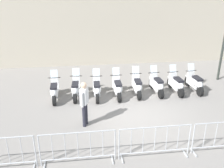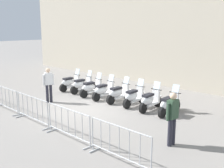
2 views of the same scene
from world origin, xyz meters
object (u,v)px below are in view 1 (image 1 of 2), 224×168
at_px(motorcycle_3, 118,88).
at_px(barrier_segment_1, 78,148).
at_px(motorcycle_4, 137,86).
at_px(motorcycle_2, 97,89).
at_px(officer_mid_plaza, 84,101).
at_px(motorcycle_5, 157,85).
at_px(barrier_segment_2, 155,142).
at_px(motorcycle_1, 76,89).
at_px(motorcycle_7, 195,83).
at_px(motorcycle_6, 176,84).
at_px(motorcycle_0, 55,91).

relative_size(motorcycle_3, barrier_segment_1, 0.78).
bearing_deg(motorcycle_4, motorcycle_2, -178.88).
bearing_deg(motorcycle_3, officer_mid_plaza, -126.08).
height_order(motorcycle_5, barrier_segment_2, motorcycle_5).
bearing_deg(motorcycle_5, motorcycle_2, -179.42).
distance_m(motorcycle_1, motorcycle_7, 5.71).
relative_size(motorcycle_4, motorcycle_6, 1.00).
bearing_deg(motorcycle_7, officer_mid_plaza, -157.43).
xyz_separation_m(motorcycle_0, barrier_segment_2, (3.18, -4.53, 0.07)).
height_order(motorcycle_5, motorcycle_7, same).
relative_size(barrier_segment_1, barrier_segment_2, 1.00).
xyz_separation_m(motorcycle_4, motorcycle_7, (2.86, -0.04, 0.00)).
height_order(motorcycle_1, motorcycle_2, same).
height_order(motorcycle_2, motorcycle_3, same).
distance_m(motorcycle_2, barrier_segment_1, 4.47).
bearing_deg(officer_mid_plaza, motorcycle_5, 32.97).
bearing_deg(officer_mid_plaza, motorcycle_6, 26.55).
relative_size(motorcycle_5, motorcycle_6, 1.00).
bearing_deg(motorcycle_7, motorcycle_2, 179.92).
xyz_separation_m(motorcycle_5, barrier_segment_1, (-3.87, -4.39, 0.07)).
bearing_deg(barrier_segment_2, motorcycle_0, 125.07).
height_order(motorcycle_6, barrier_segment_2, motorcycle_6).
distance_m(motorcycle_1, motorcycle_2, 0.96).
distance_m(motorcycle_5, officer_mid_plaza, 4.25).
height_order(motorcycle_4, motorcycle_5, same).
height_order(motorcycle_4, barrier_segment_2, motorcycle_4).
relative_size(motorcycle_1, motorcycle_7, 1.00).
bearing_deg(motorcycle_6, motorcycle_3, -179.91).
distance_m(motorcycle_0, officer_mid_plaza, 2.71).
height_order(barrier_segment_2, officer_mid_plaza, officer_mid_plaza).
bearing_deg(motorcycle_5, officer_mid_plaza, -147.03).
xyz_separation_m(motorcycle_1, motorcycle_6, (4.76, -0.19, 0.00)).
xyz_separation_m(motorcycle_7, barrier_segment_2, (-3.48, -4.42, 0.07)).
distance_m(motorcycle_4, officer_mid_plaza, 3.50).
relative_size(motorcycle_0, motorcycle_7, 1.00).
relative_size(motorcycle_6, barrier_segment_2, 0.78).
bearing_deg(motorcycle_6, officer_mid_plaza, -153.45).
bearing_deg(motorcycle_0, barrier_segment_2, -54.93).
height_order(motorcycle_2, motorcycle_7, same).
distance_m(motorcycle_1, officer_mid_plaza, 2.51).
height_order(motorcycle_3, barrier_segment_1, motorcycle_3).
height_order(motorcycle_1, motorcycle_7, same).
height_order(motorcycle_4, motorcycle_6, same).
height_order(motorcycle_6, motorcycle_7, same).
height_order(motorcycle_3, officer_mid_plaza, officer_mid_plaza).
xyz_separation_m(motorcycle_0, motorcycle_3, (2.85, -0.13, 0.00)).
bearing_deg(motorcycle_3, barrier_segment_1, -114.36).
bearing_deg(barrier_segment_2, motorcycle_3, 94.33).
height_order(motorcycle_0, barrier_segment_2, motorcycle_0).
distance_m(motorcycle_2, motorcycle_5, 2.86).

